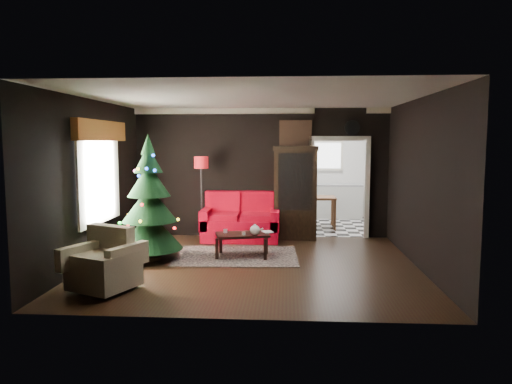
# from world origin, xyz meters

# --- Properties ---
(floor) EXTENTS (5.50, 5.50, 0.00)m
(floor) POSITION_xyz_m (0.00, 0.00, 0.00)
(floor) COLOR black
(floor) RESTS_ON ground
(ceiling) EXTENTS (5.50, 5.50, 0.00)m
(ceiling) POSITION_xyz_m (0.00, 0.00, 2.80)
(ceiling) COLOR white
(ceiling) RESTS_ON ground
(wall_back) EXTENTS (5.50, 0.00, 5.50)m
(wall_back) POSITION_xyz_m (0.00, 2.50, 1.40)
(wall_back) COLOR black
(wall_back) RESTS_ON ground
(wall_front) EXTENTS (5.50, 0.00, 5.50)m
(wall_front) POSITION_xyz_m (0.00, -2.50, 1.40)
(wall_front) COLOR black
(wall_front) RESTS_ON ground
(wall_left) EXTENTS (0.00, 5.50, 5.50)m
(wall_left) POSITION_xyz_m (-2.75, 0.00, 1.40)
(wall_left) COLOR black
(wall_left) RESTS_ON ground
(wall_right) EXTENTS (0.00, 5.50, 5.50)m
(wall_right) POSITION_xyz_m (2.75, 0.00, 1.40)
(wall_right) COLOR black
(wall_right) RESTS_ON ground
(doorway) EXTENTS (1.10, 0.10, 2.10)m
(doorway) POSITION_xyz_m (1.70, 2.50, 1.05)
(doorway) COLOR beige
(doorway) RESTS_ON ground
(left_window) EXTENTS (0.05, 1.60, 1.40)m
(left_window) POSITION_xyz_m (-2.71, 0.20, 1.45)
(left_window) COLOR white
(left_window) RESTS_ON wall_left
(valance) EXTENTS (0.12, 2.10, 0.35)m
(valance) POSITION_xyz_m (-2.63, 0.20, 2.27)
(valance) COLOR brown
(valance) RESTS_ON wall_left
(kitchen_floor) EXTENTS (3.00, 3.00, 0.00)m
(kitchen_floor) POSITION_xyz_m (1.70, 4.00, 0.00)
(kitchen_floor) COLOR silver
(kitchen_floor) RESTS_ON ground
(kitchen_window) EXTENTS (0.70, 0.06, 0.70)m
(kitchen_window) POSITION_xyz_m (1.70, 5.45, 1.70)
(kitchen_window) COLOR white
(kitchen_window) RESTS_ON ground
(rug) EXTENTS (2.27, 1.69, 0.01)m
(rug) POSITION_xyz_m (-0.34, 0.61, 0.01)
(rug) COLOR #34212A
(rug) RESTS_ON ground
(loveseat) EXTENTS (1.70, 0.90, 1.00)m
(loveseat) POSITION_xyz_m (-0.40, 2.05, 0.50)
(loveseat) COLOR maroon
(loveseat) RESTS_ON ground
(curio_cabinet) EXTENTS (0.90, 0.45, 1.90)m
(curio_cabinet) POSITION_xyz_m (0.75, 2.27, 0.95)
(curio_cabinet) COLOR black
(curio_cabinet) RESTS_ON ground
(floor_lamp) EXTENTS (0.37, 0.37, 1.88)m
(floor_lamp) POSITION_xyz_m (-1.23, 2.04, 0.83)
(floor_lamp) COLOR black
(floor_lamp) RESTS_ON ground
(christmas_tree) EXTENTS (1.42, 1.42, 2.19)m
(christmas_tree) POSITION_xyz_m (-1.84, 0.26, 1.05)
(christmas_tree) COLOR black
(christmas_tree) RESTS_ON ground
(armchair) EXTENTS (1.06, 1.06, 0.82)m
(armchair) POSITION_xyz_m (-1.97, -1.53, 0.46)
(armchair) COLOR tan
(armchair) RESTS_ON ground
(coffee_table) EXTENTS (1.04, 0.77, 0.42)m
(coffee_table) POSITION_xyz_m (-0.23, 0.57, 0.22)
(coffee_table) COLOR black
(coffee_table) RESTS_ON rug
(teapot) EXTENTS (0.26, 0.26, 0.19)m
(teapot) POSITION_xyz_m (0.01, 0.42, 0.53)
(teapot) COLOR silver
(teapot) RESTS_ON coffee_table
(cup_a) EXTENTS (0.10, 0.10, 0.07)m
(cup_a) POSITION_xyz_m (-0.54, 0.61, 0.46)
(cup_a) COLOR silver
(cup_a) RESTS_ON coffee_table
(cup_b) EXTENTS (0.07, 0.07, 0.06)m
(cup_b) POSITION_xyz_m (-0.19, 0.44, 0.46)
(cup_b) COLOR white
(cup_b) RESTS_ON coffee_table
(book) EXTENTS (0.17, 0.08, 0.24)m
(book) POSITION_xyz_m (0.15, 0.66, 0.55)
(book) COLOR #9C8059
(book) RESTS_ON coffee_table
(wall_clock) EXTENTS (0.32, 0.32, 0.06)m
(wall_clock) POSITION_xyz_m (1.95, 2.45, 2.38)
(wall_clock) COLOR white
(wall_clock) RESTS_ON wall_back
(painting) EXTENTS (0.62, 0.05, 0.52)m
(painting) POSITION_xyz_m (0.75, 2.46, 2.25)
(painting) COLOR #9E794A
(painting) RESTS_ON wall_back
(kitchen_counter) EXTENTS (1.80, 0.60, 0.90)m
(kitchen_counter) POSITION_xyz_m (1.70, 5.20, 0.45)
(kitchen_counter) COLOR silver
(kitchen_counter) RESTS_ON ground
(kitchen_table) EXTENTS (0.70, 0.70, 0.75)m
(kitchen_table) POSITION_xyz_m (1.40, 3.70, 0.38)
(kitchen_table) COLOR brown
(kitchen_table) RESTS_ON ground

